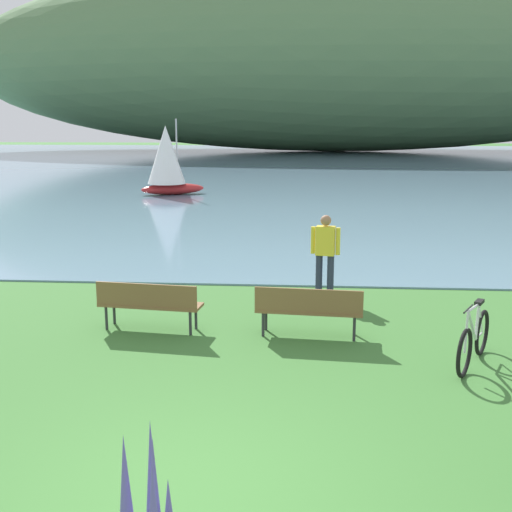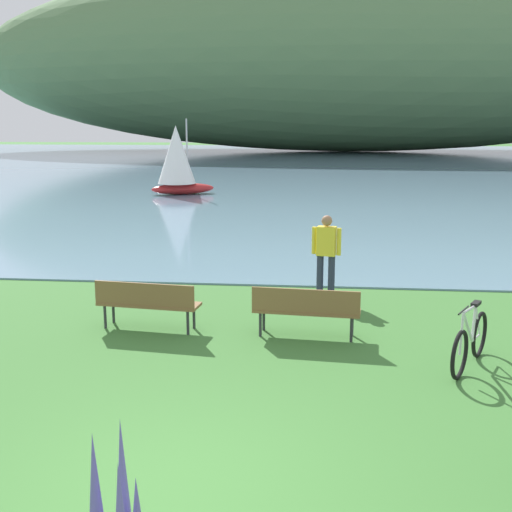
# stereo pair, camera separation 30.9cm
# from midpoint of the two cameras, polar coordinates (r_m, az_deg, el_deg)

# --- Properties ---
(ground_plane) EXTENTS (200.00, 200.00, 0.00)m
(ground_plane) POSITION_cam_midpoint_polar(r_m,az_deg,el_deg) (6.76, -7.45, -20.33)
(ground_plane) COLOR #3D7533
(bay_water) EXTENTS (180.00, 80.00, 0.04)m
(bay_water) POSITION_cam_midpoint_polar(r_m,az_deg,el_deg) (53.86, 2.94, 8.13)
(bay_water) COLOR #6B8EA8
(bay_water) RESTS_ON ground
(distant_hillside) EXTENTS (87.53, 28.00, 20.84)m
(distant_hillside) POSITION_cam_midpoint_polar(r_m,az_deg,el_deg) (77.13, 6.97, 16.98)
(distant_hillside) COLOR #567A4C
(distant_hillside) RESTS_ON bay_water
(park_bench_near_camera) EXTENTS (1.85, 0.70, 0.88)m
(park_bench_near_camera) POSITION_cam_midpoint_polar(r_m,az_deg,el_deg) (11.32, -10.25, -4.02)
(park_bench_near_camera) COLOR brown
(park_bench_near_camera) RESTS_ON ground
(park_bench_further_along) EXTENTS (1.84, 0.64, 0.88)m
(park_bench_further_along) POSITION_cam_midpoint_polar(r_m,az_deg,el_deg) (10.84, 3.90, -4.57)
(park_bench_further_along) COLOR brown
(park_bench_further_along) RESTS_ON ground
(bicycle_leaning_near_bench) EXTENTS (0.88, 1.59, 1.01)m
(bicycle_leaning_near_bench) POSITION_cam_midpoint_polar(r_m,az_deg,el_deg) (10.11, 17.92, -7.10)
(bicycle_leaning_near_bench) COLOR black
(bicycle_leaning_near_bench) RESTS_ON ground
(person_at_shoreline) EXTENTS (0.60, 0.29, 1.71)m
(person_at_shoreline) POSITION_cam_midpoint_polar(r_m,az_deg,el_deg) (13.26, 5.50, 0.50)
(person_at_shoreline) COLOR #282D47
(person_at_shoreline) RESTS_ON ground
(sailboat_toward_hillside) EXTENTS (3.18, 2.43, 3.64)m
(sailboat_toward_hillside) POSITION_cam_midpoint_polar(r_m,az_deg,el_deg) (31.64, -8.19, 8.49)
(sailboat_toward_hillside) COLOR #B22323
(sailboat_toward_hillside) RESTS_ON bay_water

